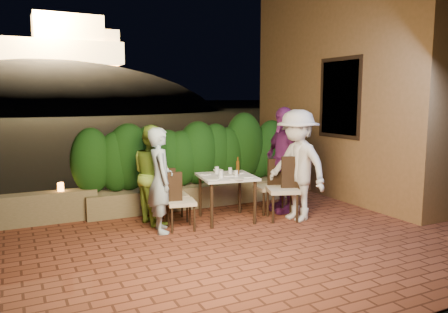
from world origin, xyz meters
TOP-DOWN VIEW (x-y plane):
  - ground at (0.00, 0.00)m, footprint 400.00×400.00m
  - terrace_floor at (0.00, 0.50)m, footprint 7.00×6.00m
  - building_wall at (3.60, 2.00)m, footprint 1.60×5.00m
  - window_pane at (2.82, 1.50)m, footprint 0.08×1.00m
  - window_frame at (2.81, 1.50)m, footprint 0.06×1.15m
  - planter at (0.20, 2.30)m, footprint 4.20×0.55m
  - hedge at (0.20, 2.30)m, footprint 4.00×0.70m
  - parapet at (-2.80, 2.30)m, footprint 2.20×0.30m
  - hill at (2.00, 60.00)m, footprint 52.00×40.00m
  - fortress at (2.00, 60.00)m, footprint 26.00×8.00m
  - dining_table at (0.19, 1.15)m, footprint 0.98×0.98m
  - plate_nw at (-0.14, 0.95)m, footprint 0.20×0.20m
  - plate_sw at (-0.08, 1.41)m, footprint 0.20×0.20m
  - plate_ne at (0.43, 0.90)m, footprint 0.22×0.22m
  - plate_se at (0.49, 1.31)m, footprint 0.23×0.23m
  - plate_centre at (0.21, 1.14)m, footprint 0.23×0.23m
  - plate_front at (0.21, 0.81)m, footprint 0.24×0.24m
  - glass_nw at (0.02, 1.02)m, footprint 0.07×0.07m
  - glass_sw at (0.12, 1.38)m, footprint 0.07×0.07m
  - glass_ne at (0.30, 1.02)m, footprint 0.06×0.06m
  - glass_se at (0.32, 1.28)m, footprint 0.06×0.06m
  - beer_bottle at (0.42, 1.19)m, footprint 0.06×0.06m
  - bowl at (0.20, 1.49)m, footprint 0.19×0.19m
  - chair_left_front at (-0.66, 1.01)m, footprint 0.48×0.48m
  - chair_left_back at (-0.58, 1.51)m, footprint 0.45×0.45m
  - chair_right_front at (1.04, 0.79)m, footprint 0.62×0.62m
  - chair_right_back at (1.06, 1.25)m, footprint 0.49×0.49m
  - diner_blue at (-0.96, 1.05)m, footprint 0.46×0.62m
  - diner_green at (-0.91, 1.57)m, footprint 0.72×0.86m
  - diner_white at (1.25, 0.69)m, footprint 0.88×1.28m
  - diner_purple at (1.34, 1.23)m, footprint 0.53×1.11m
  - parapet_lamp at (-2.25, 2.30)m, footprint 0.10×0.10m

SIDE VIEW (x-z plane):
  - hill at x=2.00m, z-range -15.00..7.00m
  - terrace_floor at x=0.00m, z-range -0.15..0.00m
  - ground at x=0.00m, z-range -0.02..-0.02m
  - planter at x=0.20m, z-range 0.00..0.40m
  - parapet at x=-2.80m, z-range 0.00..0.50m
  - dining_table at x=0.19m, z-range 0.00..0.75m
  - chair_left_back at x=-0.58m, z-range 0.00..0.88m
  - chair_left_front at x=-0.66m, z-range 0.00..0.90m
  - chair_right_back at x=1.06m, z-range 0.00..0.95m
  - chair_right_front at x=1.04m, z-range 0.00..1.05m
  - parapet_lamp at x=-2.25m, z-range 0.50..0.64m
  - plate_nw at x=-0.14m, z-range 0.75..0.76m
  - plate_sw at x=-0.08m, z-range 0.75..0.76m
  - plate_ne at x=0.43m, z-range 0.75..0.76m
  - plate_se at x=0.49m, z-range 0.75..0.76m
  - plate_centre at x=0.21m, z-range 0.75..0.76m
  - plate_front at x=0.21m, z-range 0.75..0.76m
  - bowl at x=0.20m, z-range 0.75..0.79m
  - diner_blue at x=-0.96m, z-range 0.00..1.58m
  - diner_green at x=-0.91m, z-range 0.00..1.58m
  - glass_ne at x=0.30m, z-range 0.75..0.85m
  - glass_se at x=0.32m, z-range 0.75..0.86m
  - glass_sw at x=0.12m, z-range 0.75..0.87m
  - glass_nw at x=0.02m, z-range 0.75..0.87m
  - beer_bottle at x=0.42m, z-range 0.75..1.04m
  - diner_white at x=1.25m, z-range 0.00..1.82m
  - diner_purple at x=1.34m, z-range 0.00..1.85m
  - hedge at x=0.20m, z-range 0.40..1.50m
  - window_pane at x=2.82m, z-range 1.30..2.70m
  - window_frame at x=2.81m, z-range 1.23..2.77m
  - building_wall at x=3.60m, z-range 0.00..5.00m
  - fortress at x=2.00m, z-range 6.50..14.50m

